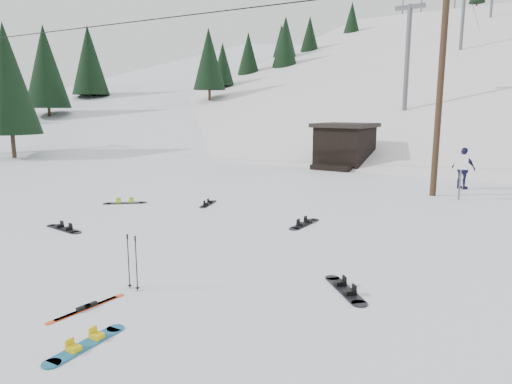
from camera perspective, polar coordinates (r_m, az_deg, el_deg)
The scene contains 18 objects.
ground at distance 9.45m, azimuth -12.17°, elevation -12.49°, with size 200.00×200.00×0.00m, color white.
ski_slope at distance 63.28m, azimuth 27.06°, elevation -5.09°, with size 60.00×75.00×45.00m, color white.
ridge_left at distance 70.16m, azimuth -4.19°, elevation -1.69°, with size 34.00×85.00×38.00m, color white.
treeline_left at distance 61.28m, azimuth -7.48°, elevation 6.89°, with size 20.00×64.00×10.00m, color black, non-canonical shape.
utility_pole at distance 20.48m, azimuth 22.07°, elevation 12.56°, with size 2.00×0.26×9.00m.
trail_sign at distance 19.97m, azimuth 24.24°, elevation 2.67°, with size 0.50×0.09×1.85m.
lift_hut at distance 29.31m, azimuth 10.99°, elevation 5.75°, with size 3.40×4.10×2.75m.
lift_tower_near at distance 37.68m, azimuth 18.43°, elevation 16.30°, with size 2.20×0.36×8.00m.
lift_tower_mid at distance 57.93m, azimuth 24.52°, elevation 20.16°, with size 2.20×0.36×8.00m.
hero_snowboard at distance 7.94m, azimuth -20.52°, elevation -17.37°, with size 0.38×1.50×0.11m.
hero_skis at distance 9.21m, azimuth -20.38°, elevation -13.39°, with size 0.17×1.59×0.08m.
ski_poles at distance 9.65m, azimuth -15.20°, elevation -8.41°, with size 0.32×0.08×1.15m.
board_scatter_a at distance 15.16m, azimuth -22.91°, elevation -4.22°, with size 1.68×0.40×0.12m.
board_scatter_b at distance 17.67m, azimuth -6.00°, elevation -1.47°, with size 0.67×1.38×0.10m.
board_scatter_c at distance 18.48m, azimuth -16.06°, elevation -1.29°, with size 1.31×1.23×0.12m.
board_scatter_d at distance 9.62m, azimuth 11.06°, elevation -11.85°, with size 1.29×1.25×0.12m.
board_scatter_f at distance 14.62m, azimuth 6.06°, elevation -3.96°, with size 0.33×1.71×0.12m.
skier_navy at distance 22.87m, azimuth 24.50°, elevation 2.70°, with size 1.12×0.47×1.91m, color #1D1D48.
Camera 1 is at (6.35, -5.98, 3.64)m, focal length 32.00 mm.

